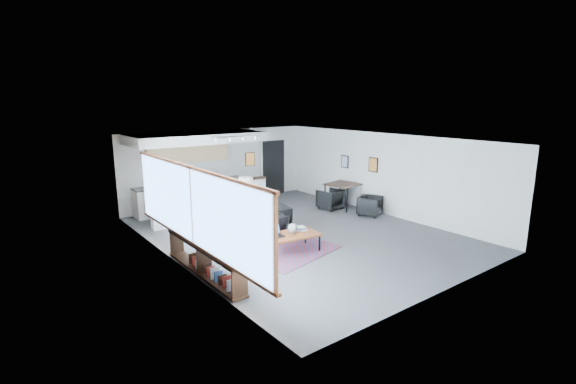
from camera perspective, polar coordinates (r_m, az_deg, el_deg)
room at (r=11.26m, az=1.32°, el=0.62°), size 7.02×9.02×2.62m
window at (r=8.71m, az=-12.97°, el=-2.21°), size 0.10×5.95×1.66m
console at (r=8.99m, az=-11.26°, el=-9.23°), size 0.35×3.00×0.80m
kitchenette at (r=13.75m, az=-12.36°, el=2.84°), size 4.20×1.96×2.60m
doorway at (r=16.14m, az=-2.09°, el=3.43°), size 1.10×0.12×2.15m
track_light at (r=12.56m, az=-7.12°, el=7.42°), size 1.60×0.07×0.15m
wall_art_lower at (r=13.88m, az=11.57°, el=3.68°), size 0.03×0.38×0.48m
wall_art_upper at (r=14.76m, az=7.77°, el=4.14°), size 0.03×0.34×0.44m
kilim_rug at (r=10.25m, az=0.36°, el=-8.12°), size 2.57×2.03×0.01m
coffee_table at (r=10.12m, az=0.37°, el=-5.96°), size 1.45×0.89×0.45m
laptop at (r=9.95m, az=-1.82°, el=-5.63°), size 0.37×0.31×0.26m
ceramic_pot at (r=10.12m, az=0.67°, el=-5.00°), size 0.25×0.25×0.25m
book_stack at (r=10.38m, az=1.59°, el=-5.01°), size 0.39×0.34×0.10m
coaster at (r=10.06m, az=1.69°, el=-5.86°), size 0.14×0.14×0.01m
armchair_left at (r=11.10m, az=-2.46°, el=-4.57°), size 0.72×0.67×0.72m
armchair_right at (r=11.76m, az=-1.86°, el=-3.44°), size 0.86×0.82×0.78m
floor_lamp at (r=12.00m, az=-5.80°, el=1.10°), size 0.45×0.45×1.45m
dining_table at (r=14.25m, az=7.59°, el=0.86°), size 1.17×1.17×0.84m
dining_chair_near at (r=13.55m, az=11.16°, el=-1.93°), size 0.75×0.73×0.59m
dining_chair_far at (r=14.14m, az=5.82°, el=-1.07°), size 0.66×0.62×0.63m
microwave at (r=14.38m, az=-11.41°, el=2.19°), size 0.54×0.33×0.35m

